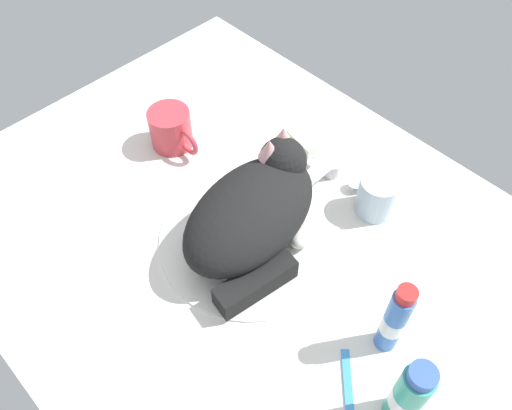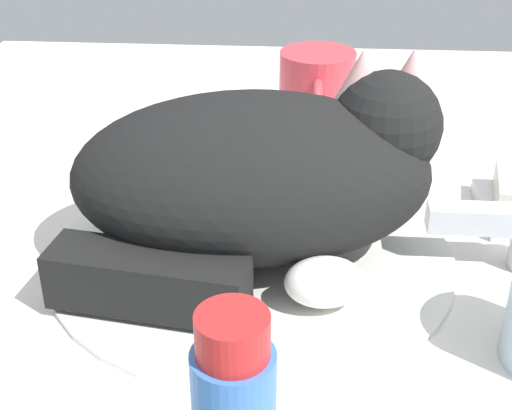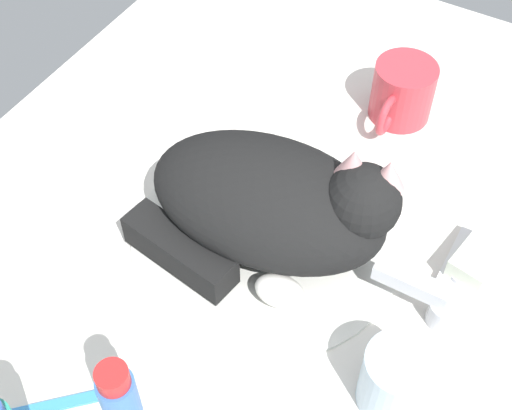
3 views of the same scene
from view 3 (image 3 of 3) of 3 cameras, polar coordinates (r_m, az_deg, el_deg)
name	(u,v)px [view 3 (image 3 of 3)]	position (r cm, az deg, el deg)	size (l,w,h in cm)	color
ground_plane	(266,247)	(85.99, 0.83, -3.32)	(110.00, 82.50, 3.00)	silver
sink_basin	(267,237)	(84.45, 0.85, -2.55)	(31.76, 31.76, 0.83)	silver
faucet	(433,304)	(79.49, 13.84, -7.57)	(14.03, 10.16, 5.11)	silver
cat	(275,203)	(78.71, 1.51, 0.13)	(20.69, 28.87, 15.05)	black
coffee_mug	(402,92)	(98.09, 11.46, 8.72)	(12.17, 8.23, 8.01)	#C63842
rinse_cup	(396,380)	(72.39, 11.04, -13.43)	(7.07, 7.07, 7.80)	silver
soap_dish	(474,268)	(85.32, 16.88, -4.78)	(9.00, 6.40, 1.20)	white
soap_bar	(478,258)	(83.85, 17.17, -4.05)	(7.04, 4.26, 2.54)	silver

